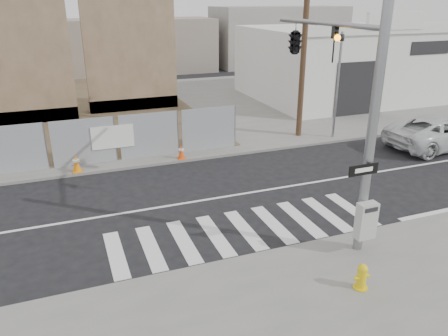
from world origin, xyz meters
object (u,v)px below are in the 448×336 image
object	(u,v)px
signal_pole	(317,69)
auto_shop	(340,63)
fire_hydrant	(362,276)
traffic_cone_c	(76,163)
traffic_cone_d	(181,152)
suv	(440,132)

from	to	relation	value
signal_pole	auto_shop	bearing A→B (deg)	52.54
fire_hydrant	traffic_cone_c	distance (m)	12.20
traffic_cone_c	traffic_cone_d	bearing A→B (deg)	0.00
fire_hydrant	traffic_cone_c	bearing A→B (deg)	138.71
auto_shop	suv	size ratio (longest dim) A/B	2.17
signal_pole	fire_hydrant	xyz separation A→B (m)	(-1.08, -4.33, -4.33)
fire_hydrant	traffic_cone_d	distance (m)	10.72
fire_hydrant	suv	distance (m)	13.30
auto_shop	traffic_cone_c	distance (m)	20.68
suv	fire_hydrant	bearing A→B (deg)	123.81
traffic_cone_c	traffic_cone_d	distance (m)	4.44
traffic_cone_c	fire_hydrant	bearing A→B (deg)	-60.32
signal_pole	suv	distance (m)	10.98
traffic_cone_c	traffic_cone_d	xyz separation A→B (m)	(4.44, 0.00, -0.05)
signal_pole	suv	world-z (taller)	signal_pole
auto_shop	traffic_cone_d	distance (m)	16.79
traffic_cone_c	suv	bearing A→B (deg)	-8.85
signal_pole	traffic_cone_c	size ratio (longest dim) A/B	9.38
suv	traffic_cone_d	size ratio (longest dim) A/B	8.52
signal_pole	fire_hydrant	distance (m)	6.22
traffic_cone_d	fire_hydrant	bearing A→B (deg)	-81.43
signal_pole	auto_shop	distance (m)	19.04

